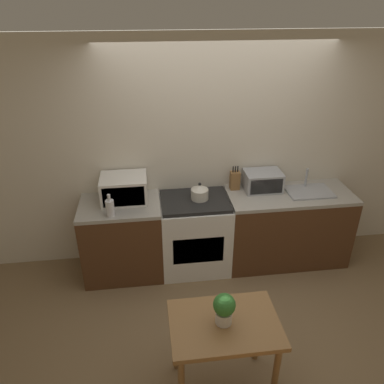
# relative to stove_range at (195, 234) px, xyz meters

# --- Properties ---
(ground_plane) EXTENTS (16.00, 16.00, 0.00)m
(ground_plane) POSITION_rel_stove_range_xyz_m (0.28, -0.83, -0.45)
(ground_plane) COLOR brown
(wall_back) EXTENTS (10.00, 0.06, 2.60)m
(wall_back) POSITION_rel_stove_range_xyz_m (0.28, 0.34, 0.85)
(wall_back) COLOR beige
(wall_back) RESTS_ON ground_plane
(counter_left_run) EXTENTS (0.87, 0.62, 0.90)m
(counter_left_run) POSITION_rel_stove_range_xyz_m (-0.82, 0.00, 0.00)
(counter_left_run) COLOR #4C2D19
(counter_left_run) RESTS_ON ground_plane
(counter_right_run) EXTENTS (1.43, 0.62, 0.90)m
(counter_right_run) POSITION_rel_stove_range_xyz_m (1.10, 0.00, 0.00)
(counter_right_run) COLOR #4C2D19
(counter_right_run) RESTS_ON ground_plane
(stove_range) EXTENTS (0.78, 0.62, 0.90)m
(stove_range) POSITION_rel_stove_range_xyz_m (0.00, 0.00, 0.00)
(stove_range) COLOR silver
(stove_range) RESTS_ON ground_plane
(kettle) EXTENTS (0.19, 0.19, 0.20)m
(kettle) POSITION_rel_stove_range_xyz_m (0.05, 0.01, 0.54)
(kettle) COLOR beige
(kettle) RESTS_ON stove_range
(microwave) EXTENTS (0.50, 0.39, 0.28)m
(microwave) POSITION_rel_stove_range_xyz_m (-0.76, 0.09, 0.59)
(microwave) COLOR silver
(microwave) RESTS_ON counter_left_run
(bottle) EXTENTS (0.09, 0.09, 0.24)m
(bottle) POSITION_rel_stove_range_xyz_m (-0.90, -0.22, 0.55)
(bottle) COLOR silver
(bottle) RESTS_ON counter_left_run
(knife_block) EXTENTS (0.11, 0.09, 0.28)m
(knife_block) POSITION_rel_stove_range_xyz_m (0.49, 0.20, 0.56)
(knife_block) COLOR brown
(knife_block) RESTS_ON counter_right_run
(toaster_oven) EXTENTS (0.42, 0.30, 0.22)m
(toaster_oven) POSITION_rel_stove_range_xyz_m (0.80, 0.14, 0.56)
(toaster_oven) COLOR #999BA0
(toaster_oven) RESTS_ON counter_right_run
(sink_basin) EXTENTS (0.51, 0.35, 0.24)m
(sink_basin) POSITION_rel_stove_range_xyz_m (1.32, 0.01, 0.47)
(sink_basin) COLOR #999BA0
(sink_basin) RESTS_ON counter_right_run
(dining_table) EXTENTS (0.83, 0.58, 0.73)m
(dining_table) POSITION_rel_stove_range_xyz_m (0.01, -1.60, 0.17)
(dining_table) COLOR brown
(dining_table) RESTS_ON ground_plane
(potted_plant) EXTENTS (0.17, 0.17, 0.26)m
(potted_plant) POSITION_rel_stove_range_xyz_m (-0.00, -1.60, 0.43)
(potted_plant) COLOR beige
(potted_plant) RESTS_ON dining_table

